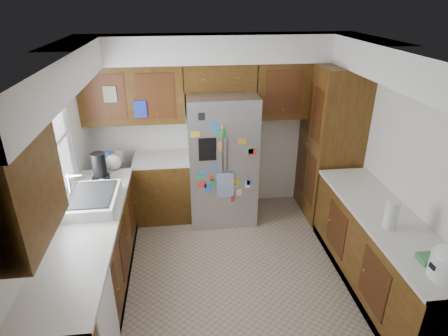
{
  "coord_description": "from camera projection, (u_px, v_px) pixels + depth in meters",
  "views": [
    {
      "loc": [
        -0.52,
        -3.47,
        2.95
      ],
      "look_at": [
        -0.07,
        0.35,
        1.16
      ],
      "focal_mm": 30.0,
      "sensor_mm": 36.0,
      "label": 1
    }
  ],
  "objects": [
    {
      "name": "fridge",
      "position": [
        222.0,
        159.0,
        5.13
      ],
      "size": [
        0.9,
        0.79,
        1.8
      ],
      "color": "#ABACB1",
      "rests_on": "ground"
    },
    {
      "name": "paper_towel",
      "position": [
        391.0,
        214.0,
        3.53
      ],
      "size": [
        0.13,
        0.13,
        0.29
      ],
      "primitive_type": "cylinder",
      "color": "white",
      "rests_on": "right_counter_run"
    },
    {
      "name": "bridge_cabinet",
      "position": [
        220.0,
        76.0,
        4.87
      ],
      "size": [
        0.96,
        0.34,
        0.35
      ],
      "primitive_type": "cube",
      "color": "#3E260B",
      "rests_on": "fridge"
    },
    {
      "name": "right_counter_run",
      "position": [
        379.0,
        256.0,
        3.98
      ],
      "size": [
        0.63,
        2.25,
        0.92
      ],
      "color": "#3E260B",
      "rests_on": "ground"
    },
    {
      "name": "pantry",
      "position": [
        330.0,
        143.0,
        5.16
      ],
      "size": [
        0.6,
        0.9,
        2.15
      ],
      "primitive_type": "cube",
      "color": "#3E260B",
      "rests_on": "ground"
    },
    {
      "name": "sink_assembly",
      "position": [
        92.0,
        200.0,
        3.93
      ],
      "size": [
        0.52,
        0.7,
        0.37
      ],
      "color": "white",
      "rests_on": "left_counter_run"
    },
    {
      "name": "floor",
      "position": [
        233.0,
        269.0,
        4.42
      ],
      "size": [
        3.6,
        3.6,
        0.0
      ],
      "primitive_type": "plane",
      "color": "tan",
      "rests_on": "ground"
    },
    {
      "name": "left_counter_clutter",
      "position": [
        106.0,
        165.0,
        4.57
      ],
      "size": [
        0.3,
        0.89,
        0.38
      ],
      "color": "black",
      "rests_on": "left_counter_run"
    },
    {
      "name": "left_counter_run",
      "position": [
        111.0,
        246.0,
        4.12
      ],
      "size": [
        1.36,
        3.2,
        0.92
      ],
      "color": "#3E260B",
      "rests_on": "ground"
    },
    {
      "name": "room_shell",
      "position": [
        221.0,
        111.0,
        3.97
      ],
      "size": [
        3.64,
        3.24,
        2.52
      ],
      "color": "silver",
      "rests_on": "ground"
    },
    {
      "name": "fridge_top_items",
      "position": [
        217.0,
        53.0,
        4.77
      ],
      "size": [
        0.71,
        0.26,
        0.25
      ],
      "color": "blue",
      "rests_on": "bridge_cabinet"
    }
  ]
}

